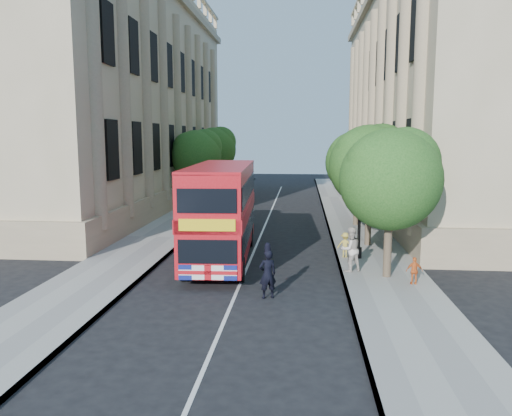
% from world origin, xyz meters
% --- Properties ---
extents(ground, '(120.00, 120.00, 0.00)m').
position_xyz_m(ground, '(0.00, 0.00, 0.00)').
color(ground, black).
rests_on(ground, ground).
extents(pavement_right, '(3.50, 80.00, 0.12)m').
position_xyz_m(pavement_right, '(5.75, 10.00, 0.06)').
color(pavement_right, gray).
rests_on(pavement_right, ground).
extents(pavement_left, '(3.50, 80.00, 0.12)m').
position_xyz_m(pavement_left, '(-5.75, 10.00, 0.06)').
color(pavement_left, gray).
rests_on(pavement_left, ground).
extents(building_right, '(12.00, 38.00, 18.00)m').
position_xyz_m(building_right, '(13.80, 24.00, 9.00)').
color(building_right, tan).
rests_on(building_right, ground).
extents(building_left, '(12.00, 38.00, 18.00)m').
position_xyz_m(building_left, '(-13.80, 24.00, 9.00)').
color(building_left, tan).
rests_on(building_left, ground).
extents(tree_right_near, '(4.00, 4.00, 6.08)m').
position_xyz_m(tree_right_near, '(5.84, 3.03, 4.25)').
color(tree_right_near, '#473828').
rests_on(tree_right_near, ground).
extents(tree_right_mid, '(4.20, 4.20, 6.37)m').
position_xyz_m(tree_right_mid, '(5.84, 9.03, 4.45)').
color(tree_right_mid, '#473828').
rests_on(tree_right_mid, ground).
extents(tree_right_far, '(4.00, 4.00, 6.15)m').
position_xyz_m(tree_right_far, '(5.84, 15.03, 4.31)').
color(tree_right_far, '#473828').
rests_on(tree_right_far, ground).
extents(tree_left_far, '(4.00, 4.00, 6.30)m').
position_xyz_m(tree_left_far, '(-5.96, 22.03, 4.44)').
color(tree_left_far, '#473828').
rests_on(tree_left_far, ground).
extents(tree_left_back, '(4.20, 4.20, 6.65)m').
position_xyz_m(tree_left_back, '(-5.96, 30.03, 4.71)').
color(tree_left_back, '#473828').
rests_on(tree_left_back, ground).
extents(lamp_post, '(0.32, 0.32, 5.16)m').
position_xyz_m(lamp_post, '(5.00, 6.00, 2.51)').
color(lamp_post, black).
rests_on(lamp_post, pavement_right).
extents(double_decker_bus, '(2.95, 9.51, 4.34)m').
position_xyz_m(double_decker_bus, '(-1.28, 5.36, 2.40)').
color(double_decker_bus, '#B60C14').
rests_on(double_decker_bus, ground).
extents(box_van, '(2.05, 4.80, 2.72)m').
position_xyz_m(box_van, '(-2.21, 13.14, 1.33)').
color(box_van, black).
rests_on(box_van, ground).
extents(police_constable, '(0.75, 0.64, 1.76)m').
position_xyz_m(police_constable, '(1.19, 0.19, 0.88)').
color(police_constable, black).
rests_on(police_constable, ground).
extents(woman_pedestrian, '(1.13, 1.03, 1.87)m').
position_xyz_m(woman_pedestrian, '(4.40, 3.67, 1.05)').
color(woman_pedestrian, beige).
rests_on(woman_pedestrian, pavement_right).
extents(child_a, '(0.62, 0.26, 1.06)m').
position_xyz_m(child_a, '(6.66, 1.98, 0.65)').
color(child_a, orange).
rests_on(child_a, pavement_right).
extents(child_b, '(0.85, 0.63, 1.17)m').
position_xyz_m(child_b, '(4.40, 6.12, 0.70)').
color(child_b, gold).
rests_on(child_b, pavement_right).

